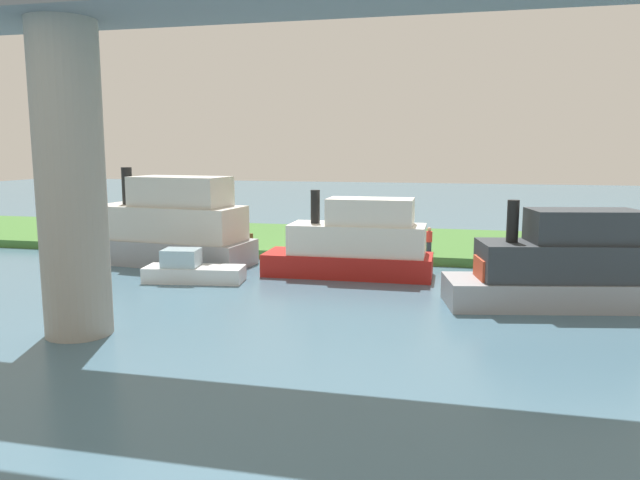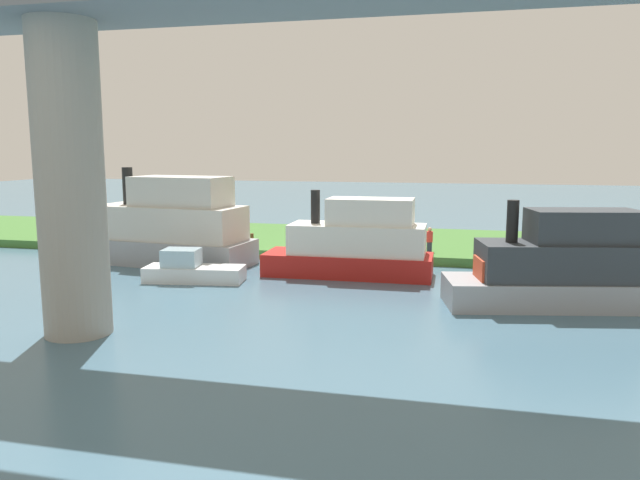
# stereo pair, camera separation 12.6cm
# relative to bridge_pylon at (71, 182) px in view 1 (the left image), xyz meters

# --- Properties ---
(ground_plane) EXTENTS (160.00, 160.00, 0.00)m
(ground_plane) POSITION_rel_bridge_pylon_xyz_m (-5.92, -14.96, -5.18)
(ground_plane) COLOR #476B7F
(grassy_bank) EXTENTS (80.00, 12.00, 0.50)m
(grassy_bank) POSITION_rel_bridge_pylon_xyz_m (-5.92, -20.96, -4.93)
(grassy_bank) COLOR #427533
(grassy_bank) RESTS_ON ground
(bridge_pylon) EXTENTS (2.23, 2.23, 10.37)m
(bridge_pylon) POSITION_rel_bridge_pylon_xyz_m (0.00, 0.00, 0.00)
(bridge_pylon) COLOR #9E998E
(bridge_pylon) RESTS_ON ground
(bridge_span) EXTENTS (66.99, 4.30, 3.25)m
(bridge_span) POSITION_rel_bridge_pylon_xyz_m (0.00, -0.02, 5.68)
(bridge_span) COLOR slate
(bridge_span) RESTS_ON bridge_pylon
(person_on_bank) EXTENTS (0.49, 0.49, 1.39)m
(person_on_bank) POSITION_rel_bridge_pylon_xyz_m (-10.86, -16.78, -3.98)
(person_on_bank) COLOR #2D334C
(person_on_bank) RESTS_ON grassy_bank
(mooring_post) EXTENTS (0.20, 0.20, 0.79)m
(mooring_post) POSITION_rel_bridge_pylon_xyz_m (-0.49, -16.09, -4.29)
(mooring_post) COLOR brown
(mooring_post) RESTS_ON grassy_bank
(skiff_small) EXTENTS (8.77, 4.41, 4.28)m
(skiff_small) POSITION_rel_bridge_pylon_xyz_m (-16.53, -7.67, -3.60)
(skiff_small) COLOR #99999E
(skiff_small) RESTS_ON ground
(pontoon_yellow) EXTENTS (4.86, 2.29, 1.56)m
(pontoon_yellow) POSITION_rel_bridge_pylon_xyz_m (-0.14, -8.54, -4.63)
(pontoon_yellow) COLOR white
(pontoon_yellow) RESTS_ON ground
(motorboat_red) EXTENTS (10.60, 4.56, 5.26)m
(motorboat_red) POSITION_rel_bridge_pylon_xyz_m (3.17, -12.51, -3.24)
(motorboat_red) COLOR #99999E
(motorboat_red) RESTS_ON ground
(motorboat_white) EXTENTS (4.39, 2.24, 1.39)m
(motorboat_white) POSITION_rel_bridge_pylon_xyz_m (-17.15, -12.60, -4.68)
(motorboat_white) COLOR #99999E
(motorboat_white) RESTS_ON ground
(riverboat_paddlewheel) EXTENTS (8.36, 2.92, 4.25)m
(riverboat_paddlewheel) POSITION_rel_bridge_pylon_xyz_m (-7.45, -11.64, -3.61)
(riverboat_paddlewheel) COLOR red
(riverboat_paddlewheel) RESTS_ON ground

